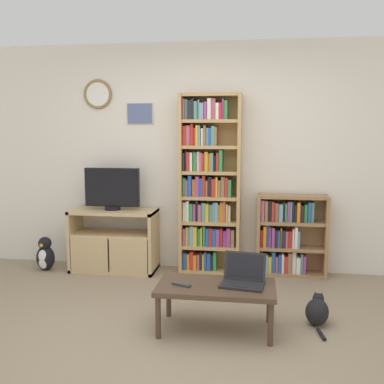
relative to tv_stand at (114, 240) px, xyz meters
The scene contains 11 objects.
ground_plane 2.06m from the tv_stand, 59.86° to the right, with size 18.00×18.00×0.00m, color gray.
wall_back 1.42m from the tv_stand, 15.86° to the left, with size 6.57×0.09×2.60m.
tv_stand is the anchor object (origin of this frame).
television 0.60m from the tv_stand, 113.77° to the left, with size 0.63×0.18×0.48m.
bookshelf_tall 1.25m from the tv_stand, ahead, with size 0.68×0.27×2.02m.
bookshelf_short 1.98m from the tv_stand, ahead, with size 0.77×0.24×0.91m.
coffee_table 1.91m from the tv_stand, 46.63° to the right, with size 0.95×0.51×0.38m.
laptop 2.04m from the tv_stand, 41.26° to the right, with size 0.38×0.31×0.25m.
remote_near_laptop 1.78m from the tv_stand, 54.33° to the right, with size 0.16×0.10×0.02m.
cat 2.45m from the tv_stand, 28.31° to the right, with size 0.24×0.45×0.26m.
penguin_figurine 0.82m from the tv_stand, behind, with size 0.21×0.19×0.39m.
Camera 1 is at (0.60, -3.11, 1.63)m, focal length 42.00 mm.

